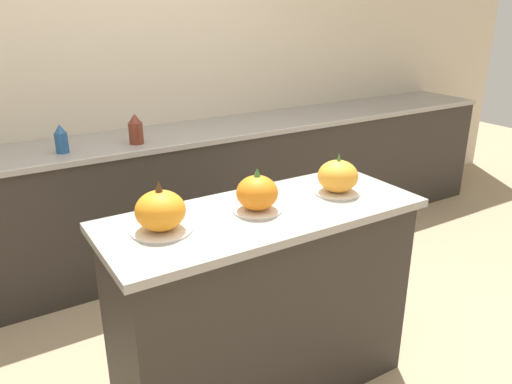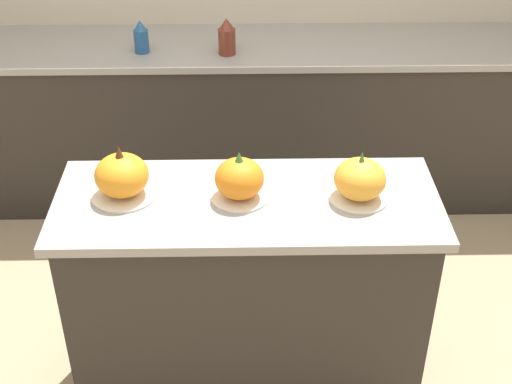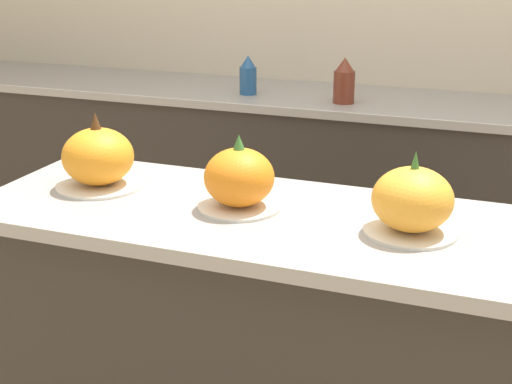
{
  "view_description": "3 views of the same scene",
  "coord_description": "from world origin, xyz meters",
  "px_view_note": "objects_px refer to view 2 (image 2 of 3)",
  "views": [
    {
      "loc": [
        -1.04,
        -1.61,
        1.73
      ],
      "look_at": [
        -0.02,
        0.03,
        1.0
      ],
      "focal_mm": 35.0,
      "sensor_mm": 36.0,
      "label": 1
    },
    {
      "loc": [
        -0.01,
        -2.08,
        2.34
      ],
      "look_at": [
        0.03,
        0.01,
        0.95
      ],
      "focal_mm": 50.0,
      "sensor_mm": 36.0,
      "label": 2
    },
    {
      "loc": [
        0.59,
        -1.51,
        1.54
      ],
      "look_at": [
        0.0,
        0.05,
        0.95
      ],
      "focal_mm": 50.0,
      "sensor_mm": 36.0,
      "label": 3
    }
  ],
  "objects_px": {
    "pumpkin_cake_center": "(239,180)",
    "pumpkin_cake_right": "(360,179)",
    "pumpkin_cake_left": "(122,177)",
    "bottle_tall": "(227,37)",
    "bottle_short": "(141,37)"
  },
  "relations": [
    {
      "from": "pumpkin_cake_center",
      "to": "pumpkin_cake_right",
      "type": "relative_size",
      "value": 0.98
    },
    {
      "from": "pumpkin_cake_left",
      "to": "pumpkin_cake_center",
      "type": "height_order",
      "value": "pumpkin_cake_left"
    },
    {
      "from": "pumpkin_cake_center",
      "to": "bottle_tall",
      "type": "height_order",
      "value": "pumpkin_cake_center"
    },
    {
      "from": "pumpkin_cake_left",
      "to": "pumpkin_cake_center",
      "type": "distance_m",
      "value": 0.41
    },
    {
      "from": "pumpkin_cake_right",
      "to": "bottle_tall",
      "type": "xyz_separation_m",
      "value": [
        -0.48,
        1.32,
        0.01
      ]
    },
    {
      "from": "pumpkin_cake_center",
      "to": "bottle_tall",
      "type": "distance_m",
      "value": 1.32
    },
    {
      "from": "bottle_tall",
      "to": "bottle_short",
      "type": "xyz_separation_m",
      "value": [
        -0.43,
        0.03,
        -0.01
      ]
    },
    {
      "from": "pumpkin_cake_left",
      "to": "bottle_tall",
      "type": "distance_m",
      "value": 1.34
    },
    {
      "from": "pumpkin_cake_center",
      "to": "bottle_short",
      "type": "distance_m",
      "value": 1.43
    },
    {
      "from": "pumpkin_cake_right",
      "to": "bottle_short",
      "type": "relative_size",
      "value": 1.26
    },
    {
      "from": "pumpkin_cake_left",
      "to": "bottle_tall",
      "type": "xyz_separation_m",
      "value": [
        0.35,
        1.29,
        0.01
      ]
    },
    {
      "from": "pumpkin_cake_right",
      "to": "bottle_short",
      "type": "height_order",
      "value": "pumpkin_cake_right"
    },
    {
      "from": "pumpkin_cake_left",
      "to": "bottle_short",
      "type": "xyz_separation_m",
      "value": [
        -0.09,
        1.32,
        -0.0
      ]
    },
    {
      "from": "pumpkin_cake_left",
      "to": "bottle_tall",
      "type": "bearing_deg",
      "value": 74.9
    },
    {
      "from": "pumpkin_cake_left",
      "to": "bottle_tall",
      "type": "relative_size",
      "value": 1.25
    }
  ]
}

